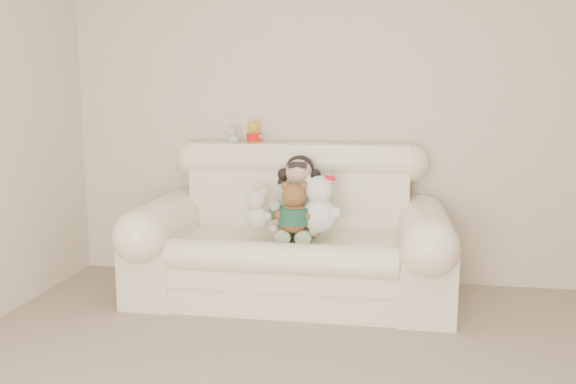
{
  "coord_description": "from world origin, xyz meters",
  "views": [
    {
      "loc": [
        0.09,
        -1.83,
        1.37
      ],
      "look_at": [
        -0.52,
        1.9,
        0.75
      ],
      "focal_mm": 37.08,
      "sensor_mm": 36.0,
      "label": 1
    }
  ],
  "objects_px": {
    "sofa": "(290,224)",
    "brown_teddy": "(294,203)",
    "seated_child": "(299,195)",
    "white_cat": "(319,198)",
    "cream_teddy": "(257,206)"
  },
  "relations": [
    {
      "from": "brown_teddy",
      "to": "cream_teddy",
      "type": "distance_m",
      "value": 0.25
    },
    {
      "from": "brown_teddy",
      "to": "white_cat",
      "type": "bearing_deg",
      "value": -6.97
    },
    {
      "from": "seated_child",
      "to": "white_cat",
      "type": "distance_m",
      "value": 0.26
    },
    {
      "from": "white_cat",
      "to": "cream_teddy",
      "type": "distance_m",
      "value": 0.41
    },
    {
      "from": "sofa",
      "to": "cream_teddy",
      "type": "bearing_deg",
      "value": -147.34
    },
    {
      "from": "seated_child",
      "to": "white_cat",
      "type": "height_order",
      "value": "seated_child"
    },
    {
      "from": "sofa",
      "to": "seated_child",
      "type": "bearing_deg",
      "value": 60.77
    },
    {
      "from": "white_cat",
      "to": "cream_teddy",
      "type": "height_order",
      "value": "white_cat"
    },
    {
      "from": "sofa",
      "to": "brown_teddy",
      "type": "height_order",
      "value": "sofa"
    },
    {
      "from": "sofa",
      "to": "brown_teddy",
      "type": "distance_m",
      "value": 0.24
    },
    {
      "from": "sofa",
      "to": "cream_teddy",
      "type": "relative_size",
      "value": 6.6
    },
    {
      "from": "white_cat",
      "to": "brown_teddy",
      "type": "bearing_deg",
      "value": -174.57
    },
    {
      "from": "sofa",
      "to": "cream_teddy",
      "type": "xyz_separation_m",
      "value": [
        -0.2,
        -0.13,
        0.14
      ]
    },
    {
      "from": "seated_child",
      "to": "sofa",
      "type": "bearing_deg",
      "value": -115.19
    },
    {
      "from": "seated_child",
      "to": "brown_teddy",
      "type": "relative_size",
      "value": 1.46
    }
  ]
}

